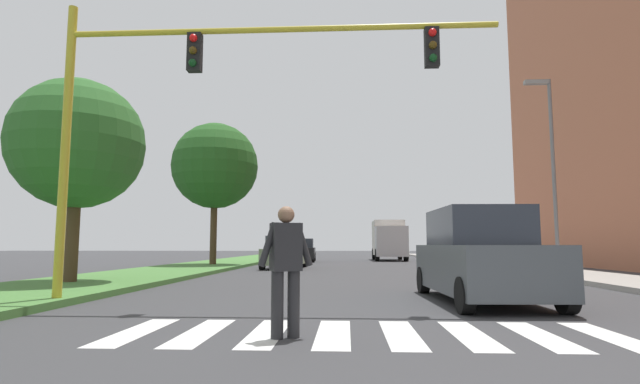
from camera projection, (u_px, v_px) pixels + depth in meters
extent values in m
plane|color=#38383A|center=(351.00, 265.00, 29.01)|extent=(140.00, 140.00, 0.00)
cube|color=silver|center=(137.00, 332.00, 6.66)|extent=(0.45, 2.20, 0.01)
cube|color=silver|center=(201.00, 332.00, 6.62)|extent=(0.45, 2.20, 0.01)
cube|color=silver|center=(267.00, 333.00, 6.57)|extent=(0.45, 2.20, 0.01)
cube|color=silver|center=(333.00, 333.00, 6.52)|extent=(0.45, 2.20, 0.01)
cube|color=silver|center=(401.00, 334.00, 6.47)|extent=(0.45, 2.20, 0.01)
cube|color=silver|center=(470.00, 335.00, 6.42)|extent=(0.45, 2.20, 0.01)
cube|color=silver|center=(539.00, 335.00, 6.37)|extent=(0.45, 2.20, 0.01)
cube|color=silver|center=(610.00, 336.00, 6.32)|extent=(0.45, 2.20, 0.01)
cube|color=#477A38|center=(213.00, 265.00, 27.46)|extent=(4.27, 64.00, 0.15)
cylinder|color=#4C3823|center=(73.00, 231.00, 13.94)|extent=(0.36, 0.36, 2.84)
sphere|color=#2D6628|center=(78.00, 144.00, 14.22)|extent=(3.81, 3.81, 3.81)
cylinder|color=#4C3823|center=(214.00, 227.00, 26.45)|extent=(0.36, 0.36, 3.97)
sphere|color=#23561E|center=(215.00, 166.00, 26.82)|extent=(4.72, 4.72, 4.72)
cube|color=#9E9991|center=(502.00, 265.00, 26.59)|extent=(3.00, 64.00, 0.15)
cylinder|color=gold|center=(65.00, 148.00, 9.88)|extent=(0.18, 0.18, 6.00)
cylinder|color=gold|center=(280.00, 30.00, 9.90)|extent=(8.73, 0.12, 0.12)
cube|color=black|center=(195.00, 53.00, 9.95)|extent=(0.28, 0.20, 0.80)
sphere|color=red|center=(193.00, 38.00, 9.85)|extent=(0.16, 0.16, 0.16)
sphere|color=#4C380F|center=(193.00, 50.00, 9.83)|extent=(0.16, 0.16, 0.16)
sphere|color=#0F3F19|center=(193.00, 63.00, 9.80)|extent=(0.16, 0.16, 0.16)
cube|color=black|center=(432.00, 48.00, 9.69)|extent=(0.28, 0.20, 0.80)
sphere|color=red|center=(433.00, 32.00, 9.59)|extent=(0.16, 0.16, 0.16)
sphere|color=#4C380F|center=(433.00, 45.00, 9.57)|extent=(0.16, 0.16, 0.16)
sphere|color=#0F3F19|center=(433.00, 58.00, 9.54)|extent=(0.16, 0.16, 0.16)
cylinder|color=slate|center=(554.00, 174.00, 18.69)|extent=(0.14, 0.14, 7.50)
cube|color=gray|center=(536.00, 82.00, 19.11)|extent=(0.90, 0.24, 0.16)
cylinder|color=#262628|center=(294.00, 304.00, 6.28)|extent=(0.21, 0.21, 0.85)
cylinder|color=#262628|center=(277.00, 305.00, 6.20)|extent=(0.21, 0.21, 0.85)
cube|color=#262628|center=(286.00, 247.00, 6.32)|extent=(0.45, 0.38, 0.62)
cylinder|color=#262628|center=(303.00, 244.00, 6.41)|extent=(0.28, 0.19, 0.58)
cylinder|color=#262628|center=(268.00, 244.00, 6.23)|extent=(0.28, 0.19, 0.58)
sphere|color=#8C664C|center=(286.00, 215.00, 6.37)|extent=(0.29, 0.29, 0.22)
cube|color=#474C51|center=(481.00, 268.00, 10.24)|extent=(2.07, 4.67, 0.96)
cube|color=#2D333D|center=(476.00, 227.00, 10.56)|extent=(1.76, 2.59, 0.79)
cylinder|color=black|center=(567.00, 296.00, 8.35)|extent=(0.24, 0.65, 0.64)
cylinder|color=black|center=(465.00, 295.00, 8.38)|extent=(0.24, 0.65, 0.64)
cylinder|color=black|center=(494.00, 280.00, 12.02)|extent=(0.24, 0.65, 0.64)
cylinder|color=black|center=(423.00, 280.00, 12.05)|extent=(0.24, 0.65, 0.64)
cube|color=gray|center=(285.00, 256.00, 24.72)|extent=(1.94, 4.45, 0.78)
cube|color=#2D333D|center=(285.00, 242.00, 24.58)|extent=(1.64, 2.03, 0.64)
cylinder|color=black|center=(276.00, 261.00, 26.49)|extent=(0.24, 0.65, 0.64)
cylinder|color=black|center=(305.00, 261.00, 26.35)|extent=(0.24, 0.65, 0.64)
cylinder|color=black|center=(262.00, 263.00, 23.04)|extent=(0.24, 0.65, 0.64)
cylinder|color=black|center=(296.00, 263.00, 22.89)|extent=(0.24, 0.65, 0.64)
cube|color=black|center=(303.00, 253.00, 34.80)|extent=(1.87, 4.20, 0.78)
cube|color=#2D333D|center=(303.00, 243.00, 34.67)|extent=(1.57, 1.92, 0.64)
cylinder|color=black|center=(294.00, 257.00, 36.38)|extent=(0.25, 0.65, 0.64)
cylinder|color=black|center=(314.00, 257.00, 36.36)|extent=(0.25, 0.65, 0.64)
cylinder|color=black|center=(290.00, 258.00, 33.17)|extent=(0.25, 0.65, 0.64)
cylinder|color=black|center=(313.00, 258.00, 33.14)|extent=(0.25, 0.65, 0.64)
cube|color=#B7B7BC|center=(391.00, 241.00, 35.70)|extent=(2.30, 2.00, 2.20)
cube|color=beige|center=(388.00, 238.00, 38.81)|extent=(2.30, 4.20, 2.70)
cylinder|color=black|center=(406.00, 255.00, 35.53)|extent=(0.30, 0.90, 0.90)
cylinder|color=black|center=(377.00, 255.00, 35.65)|extent=(0.30, 0.90, 0.90)
cylinder|color=black|center=(400.00, 254.00, 39.65)|extent=(0.30, 0.90, 0.90)
cylinder|color=black|center=(374.00, 254.00, 39.77)|extent=(0.30, 0.90, 0.90)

